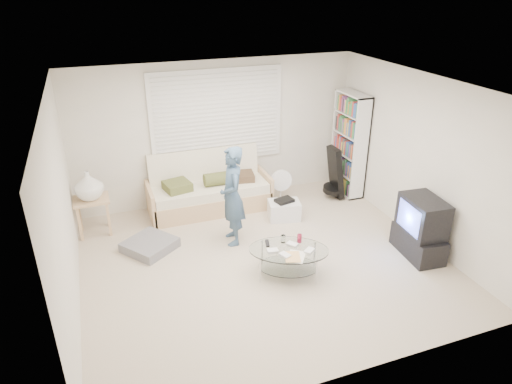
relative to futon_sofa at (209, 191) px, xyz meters
name	(u,v)px	position (x,y,z in m)	size (l,w,h in m)	color
ground	(263,261)	(0.29, -1.87, -0.34)	(5.00, 5.00, 0.00)	beige
room_shell	(251,143)	(0.29, -1.40, 1.29)	(5.02, 4.52, 2.51)	silver
window_blinds	(218,117)	(0.29, 0.33, 1.21)	(2.32, 0.08, 1.62)	silver
futon_sofa	(209,191)	(0.00, 0.00, 0.00)	(2.09, 0.84, 1.02)	tan
grey_floor_pillow	(150,245)	(-1.19, -1.00, -0.26)	(0.65, 0.65, 0.15)	slate
side_table	(89,188)	(-1.93, -0.21, 0.45)	(0.54, 0.43, 1.06)	tan
bookshelf	(349,144)	(2.62, -0.20, 0.61)	(0.30, 0.79, 1.89)	white
guitar_case	(335,176)	(2.26, -0.39, 0.10)	(0.35, 0.36, 0.97)	black
floor_fan	(281,184)	(1.26, -0.22, 0.04)	(0.38, 0.26, 0.64)	white
storage_bin	(284,210)	(1.09, -0.80, -0.17)	(0.58, 0.46, 0.36)	white
tv_unit	(421,228)	(2.49, -2.49, 0.10)	(0.52, 0.86, 0.90)	black
coffee_table	(289,254)	(0.50, -2.30, -0.01)	(1.26, 1.06, 0.52)	silver
standing_person	(232,196)	(0.06, -1.20, 0.43)	(0.56, 0.37, 1.54)	#324B66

